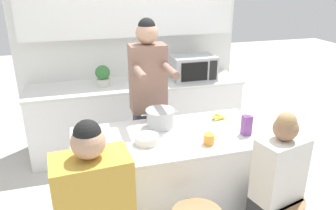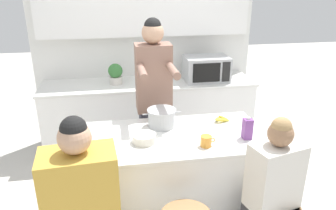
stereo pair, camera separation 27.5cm
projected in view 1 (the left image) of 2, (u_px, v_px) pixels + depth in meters
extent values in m
cube|color=silver|center=(130.00, 43.00, 4.31)|extent=(2.91, 0.06, 2.70)
cube|color=white|center=(130.00, 6.00, 4.04)|extent=(2.67, 0.16, 0.75)
cube|color=white|center=(138.00, 117.00, 4.33)|extent=(2.67, 0.63, 0.87)
cube|color=silver|center=(137.00, 84.00, 4.16)|extent=(2.70, 0.66, 0.03)
cube|color=white|center=(170.00, 179.00, 2.93)|extent=(1.60, 0.77, 0.82)
cube|color=silver|center=(171.00, 137.00, 2.78)|extent=(1.64, 0.81, 0.03)
cylinder|color=#997047|center=(279.00, 199.00, 2.45)|extent=(0.37, 0.37, 0.02)
cube|color=#383842|center=(150.00, 150.00, 3.47)|extent=(0.29, 0.22, 0.91)
cube|color=#896656|center=(148.00, 78.00, 3.18)|extent=(0.35, 0.22, 0.67)
cylinder|color=#896656|center=(140.00, 73.00, 2.83)|extent=(0.07, 0.37, 0.07)
cylinder|color=#896656|center=(170.00, 71.00, 2.90)|extent=(0.07, 0.37, 0.07)
sphere|color=tan|center=(147.00, 33.00, 3.02)|extent=(0.21, 0.21, 0.21)
sphere|color=black|center=(147.00, 27.00, 3.00)|extent=(0.16, 0.16, 0.16)
cube|color=gold|center=(94.00, 197.00, 2.02)|extent=(0.49, 0.32, 0.56)
sphere|color=tan|center=(88.00, 142.00, 1.88)|extent=(0.22, 0.22, 0.20)
sphere|color=black|center=(87.00, 133.00, 1.86)|extent=(0.17, 0.17, 0.16)
cube|color=silver|center=(280.00, 170.00, 2.36)|extent=(0.40, 0.30, 0.49)
sphere|color=#936B4C|center=(286.00, 128.00, 2.24)|extent=(0.21, 0.21, 0.17)
sphere|color=#A37F51|center=(287.00, 122.00, 2.23)|extent=(0.17, 0.17, 0.14)
cylinder|color=#B7BABC|center=(160.00, 119.00, 2.92)|extent=(0.24, 0.24, 0.15)
cylinder|color=#B7BABC|center=(160.00, 110.00, 2.89)|extent=(0.26, 0.26, 0.01)
cylinder|color=#B7BABC|center=(144.00, 115.00, 2.86)|extent=(0.05, 0.01, 0.01)
cylinder|color=#B7BABC|center=(176.00, 112.00, 2.94)|extent=(0.05, 0.01, 0.01)
cylinder|color=#B7BABC|center=(96.00, 151.00, 2.47)|extent=(0.23, 0.23, 0.07)
cylinder|color=silver|center=(147.00, 139.00, 2.64)|extent=(0.19, 0.19, 0.07)
cylinder|color=orange|center=(209.00, 139.00, 2.62)|extent=(0.09, 0.09, 0.09)
torus|color=orange|center=(215.00, 138.00, 2.63)|extent=(0.04, 0.01, 0.04)
ellipsoid|color=yellow|center=(218.00, 118.00, 3.06)|extent=(0.12, 0.05, 0.05)
ellipsoid|color=yellow|center=(214.00, 117.00, 3.09)|extent=(0.09, 0.12, 0.05)
ellipsoid|color=yellow|center=(220.00, 116.00, 3.10)|extent=(0.11, 0.11, 0.05)
cube|color=#7A428E|center=(247.00, 125.00, 2.76)|extent=(0.07, 0.07, 0.17)
cylinder|color=white|center=(248.00, 115.00, 2.73)|extent=(0.03, 0.03, 0.02)
cube|color=#B2B5B7|center=(193.00, 68.00, 4.25)|extent=(0.56, 0.38, 0.31)
cube|color=black|center=(195.00, 72.00, 4.07)|extent=(0.35, 0.01, 0.24)
cube|color=black|center=(213.00, 70.00, 4.13)|extent=(0.10, 0.01, 0.25)
cylinder|color=beige|center=(103.00, 82.00, 4.03)|extent=(0.16, 0.16, 0.09)
sphere|color=#387538|center=(103.00, 73.00, 3.99)|extent=(0.18, 0.18, 0.18)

